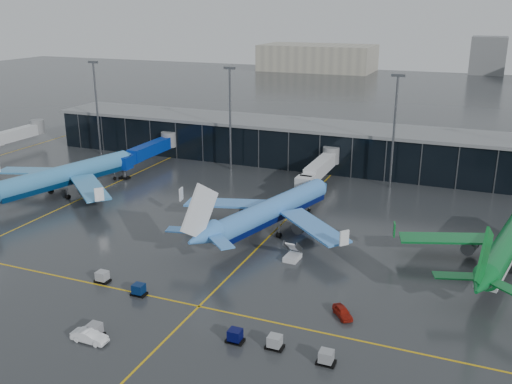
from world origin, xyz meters
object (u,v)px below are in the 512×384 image
at_px(airliner_arkefly, 65,164).
at_px(service_van_white, 90,336).
at_px(baggage_carts, 189,320).
at_px(service_van_red, 343,312).
at_px(airliner_aer_lingus, 508,232).
at_px(mobile_airstair, 292,255).
at_px(airliner_klm_near, 273,197).

xyz_separation_m(airliner_arkefly, service_van_white, (41.54, -45.93, -6.10)).
bearing_deg(baggage_carts, service_van_red, 28.19).
bearing_deg(airliner_arkefly, airliner_aer_lingus, 12.49).
bearing_deg(airliner_aer_lingus, baggage_carts, -126.95).
height_order(airliner_aer_lingus, mobile_airstair, airliner_aer_lingus).
bearing_deg(mobile_airstair, service_van_red, -47.03).
bearing_deg(service_van_white, airliner_klm_near, -10.82).
relative_size(airliner_arkefly, mobile_airstair, 13.02).
relative_size(baggage_carts, mobile_airstair, 11.28).
bearing_deg(service_van_white, baggage_carts, -49.77).
bearing_deg(baggage_carts, service_van_white, -139.40).
distance_m(mobile_airstair, service_van_red, 18.71).
xyz_separation_m(airliner_klm_near, service_van_white, (-7.91, -42.89, -5.76)).
xyz_separation_m(baggage_carts, service_van_white, (-9.45, -8.10, 0.03)).
bearing_deg(service_van_red, airliner_arkefly, 120.11).
xyz_separation_m(airliner_aer_lingus, mobile_airstair, (-31.90, -10.16, -5.27)).
bearing_deg(airliner_arkefly, service_van_white, -33.04).
bearing_deg(airliner_aer_lingus, airliner_arkefly, -171.35).
distance_m(airliner_arkefly, mobile_airstair, 58.96).
relative_size(airliner_klm_near, service_van_red, 10.54).
height_order(airliner_klm_near, airliner_aer_lingus, airliner_klm_near).
bearing_deg(airliner_arkefly, mobile_airstair, 1.22).
xyz_separation_m(airliner_arkefly, baggage_carts, (50.98, -37.84, -6.13)).
bearing_deg(baggage_carts, mobile_airstair, 75.96).
bearing_deg(service_van_red, mobile_airstair, 92.06).
height_order(baggage_carts, mobile_airstair, mobile_airstair).
relative_size(baggage_carts, service_van_white, 8.11).
distance_m(airliner_aer_lingus, mobile_airstair, 33.89).
relative_size(service_van_red, service_van_white, 0.84).
distance_m(baggage_carts, service_van_white, 12.44).
bearing_deg(baggage_carts, airliner_aer_lingus, 42.04).
bearing_deg(service_van_white, service_van_red, -57.48).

